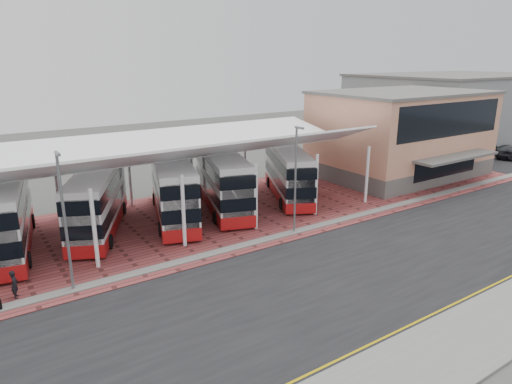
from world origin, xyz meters
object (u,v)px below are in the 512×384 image
bus_2 (98,202)px  pedestrian (15,284)px  bus_5 (288,173)px  bus_1 (4,215)px  bus_4 (222,181)px  bus_3 (173,189)px  terminal (401,133)px

bus_2 → pedestrian: 10.26m
bus_5 → bus_1: bearing=-156.2°
bus_2 → bus_4: bearing=23.1°
bus_2 → bus_5: bus_2 is taller
bus_1 → bus_4: size_ratio=1.01×
bus_3 → bus_5: bus_3 is taller
bus_3 → pedestrian: size_ratio=7.61×
bus_2 → bus_5: 17.25m
terminal → bus_2: terminal is taller
bus_4 → bus_5: bearing=13.5°
bus_3 → pedestrian: (-12.60, -7.17, -1.65)m
bus_2 → bus_4: 10.49m
bus_2 → bus_3: (5.89, -0.45, 0.13)m
pedestrian → bus_1: bearing=7.5°
terminal → bus_5: 16.06m
bus_5 → terminal: bearing=26.9°
bus_2 → terminal: bearing=24.1°
bus_3 → bus_4: bearing=18.3°
bus_3 → bus_4: (4.59, -0.00, -0.01)m
bus_4 → terminal: bearing=17.2°
bus_4 → pedestrian: size_ratio=7.59×
terminal → bus_1: (-39.31, 0.81, -2.13)m
bus_1 → pedestrian: bus_1 is taller
bus_1 → pedestrian: bearing=-83.5°
bus_5 → bus_4: bearing=-158.4°
terminal → bus_2: (-33.11, 0.80, -2.29)m
bus_1 → bus_2: (6.20, -0.01, -0.15)m
bus_5 → bus_3: bearing=-156.6°
terminal → bus_5: (-15.89, -0.20, -2.32)m
bus_5 → pedestrian: (-23.93, -6.62, -1.48)m
terminal → pedestrian: size_ratio=11.46×
bus_1 → pedestrian: 7.82m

